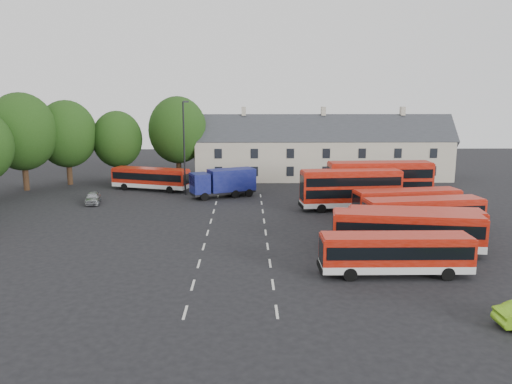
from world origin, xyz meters
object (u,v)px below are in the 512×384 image
at_px(box_truck, 224,182).
at_px(silver_car, 93,198).
at_px(bus_dd_south, 351,187).
at_px(lamppost, 184,145).
at_px(bus_row_a, 396,251).

distance_m(box_truck, silver_car, 14.56).
height_order(bus_dd_south, lamppost, lamppost).
distance_m(bus_dd_south, silver_car, 27.68).
bearing_deg(silver_car, lamppost, 15.27).
xyz_separation_m(bus_row_a, bus_dd_south, (0.95, 19.02, 0.72)).
xyz_separation_m(bus_row_a, box_truck, (-12.31, 25.83, 0.17)).
xyz_separation_m(bus_dd_south, box_truck, (-13.26, 6.81, -0.55)).
xyz_separation_m(silver_car, lamppost, (9.50, 4.75, 5.22)).
relative_size(box_truck, silver_car, 2.06).
height_order(bus_row_a, box_truck, box_truck).
height_order(silver_car, lamppost, lamppost).
bearing_deg(box_truck, silver_car, 170.09).
xyz_separation_m(box_truck, silver_car, (-14.14, -3.27, -1.18)).
bearing_deg(bus_row_a, lamppost, 122.12).
height_order(bus_row_a, bus_dd_south, bus_dd_south).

